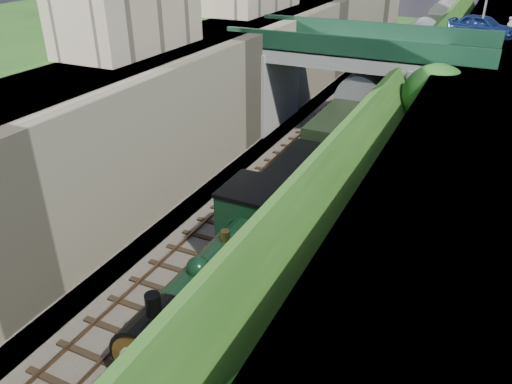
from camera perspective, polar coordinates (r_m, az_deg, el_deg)
name	(u,v)px	position (r m, az deg, el deg)	size (l,w,h in m)	color
trackbed	(328,157)	(31.65, 8.18, 4.02)	(10.00, 90.00, 0.20)	#473F38
retaining_wall	(249,93)	(32.39, -0.85, 11.28)	(1.00, 90.00, 7.00)	#756B56
street_plateau_left	(201,86)	(34.03, -6.26, 11.94)	(6.00, 90.00, 7.00)	#262628
street_plateau_right	(504,135)	(29.45, 26.49, 5.81)	(8.00, 90.00, 6.25)	#262628
embankment_slope	(412,135)	(28.70, 17.42, 6.23)	(4.49, 90.00, 6.36)	#1E4714
track_left	(298,149)	(32.18, 4.81, 4.91)	(2.50, 90.00, 0.20)	black
track_right	(346,158)	(31.30, 10.29, 3.86)	(2.50, 90.00, 0.20)	black
road_bridge	(365,80)	(33.78, 12.37, 12.37)	(16.00, 6.40, 7.25)	gray
building_near	(128,10)	(28.40, -14.42, 19.49)	(4.00, 8.00, 4.00)	gray
tree	(437,100)	(28.77, 20.01, 9.85)	(3.60, 3.80, 6.60)	black
car_blue	(482,26)	(38.26, 24.41, 16.90)	(1.76, 4.37, 1.49)	navy
locomotive	(224,276)	(17.86, -3.63, -9.60)	(3.10, 10.22, 3.83)	black
tender	(299,194)	(23.67, 4.99, -0.29)	(2.70, 6.00, 3.05)	black
coach_front	(368,109)	(34.71, 12.63, 9.24)	(2.90, 18.00, 3.70)	black
coach_middle	(416,53)	(52.64, 17.85, 14.86)	(2.90, 18.00, 3.70)	black
coach_rear	(442,24)	(71.02, 20.49, 17.56)	(2.90, 18.00, 3.70)	black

